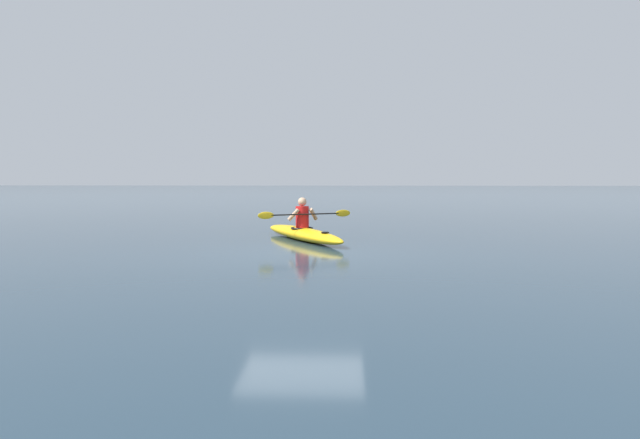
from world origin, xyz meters
name	(u,v)px	position (x,y,z in m)	size (l,w,h in m)	color
ground_plane	(302,253)	(0.00, 0.00, 0.00)	(160.00, 160.00, 0.00)	#233847
kayak	(303,234)	(0.17, -2.49, 0.16)	(2.49, 4.06, 0.31)	#EAB214
kayaker	(303,215)	(0.17, -2.49, 0.62)	(2.17, 1.15, 0.73)	red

